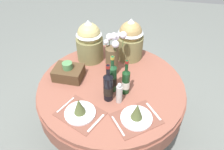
{
  "coord_description": "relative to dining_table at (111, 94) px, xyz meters",
  "views": [
    {
      "loc": [
        0.3,
        -1.39,
        2.03
      ],
      "look_at": [
        0.0,
        0.03,
        0.8
      ],
      "focal_mm": 34.89,
      "sensor_mm": 36.0,
      "label": 1
    }
  ],
  "objects": [
    {
      "name": "wine_bottle_right",
      "position": [
        0.01,
        -0.18,
        0.26
      ],
      "size": [
        0.08,
        0.08,
        0.35
      ],
      "color": "black",
      "rests_on": "dining_table"
    },
    {
      "name": "gift_tub_back_centre",
      "position": [
        0.09,
        0.45,
        0.35
      ],
      "size": [
        0.26,
        0.26,
        0.42
      ],
      "color": "olive",
      "rests_on": "dining_table"
    },
    {
      "name": "pepper_mill",
      "position": [
        0.1,
        -0.19,
        0.22
      ],
      "size": [
        0.05,
        0.05,
        0.2
      ],
      "color": "#B7B2AD",
      "rests_on": "dining_table"
    },
    {
      "name": "wine_bottle_left",
      "position": [
        0.14,
        -0.07,
        0.25
      ],
      "size": [
        0.07,
        0.07,
        0.33
      ],
      "color": "#143819",
      "rests_on": "dining_table"
    },
    {
      "name": "place_setting_left",
      "position": [
        -0.16,
        -0.38,
        0.17
      ],
      "size": [
        0.42,
        0.37,
        0.16
      ],
      "color": "brown",
      "rests_on": "dining_table"
    },
    {
      "name": "dining_table",
      "position": [
        0.0,
        0.0,
        0.0
      ],
      "size": [
        1.32,
        1.32,
        0.72
      ],
      "color": "brown",
      "rests_on": "ground"
    },
    {
      "name": "woven_basket_side_left",
      "position": [
        -0.4,
        0.01,
        0.19
      ],
      "size": [
        0.26,
        0.2,
        0.17
      ],
      "color": "#47331E",
      "rests_on": "dining_table"
    },
    {
      "name": "place_setting_right",
      "position": [
        0.26,
        -0.34,
        0.17
      ],
      "size": [
        0.43,
        0.41,
        0.16
      ],
      "color": "brown",
      "rests_on": "dining_table"
    },
    {
      "name": "wine_bottle_centre",
      "position": [
        0.02,
        -0.06,
        0.26
      ],
      "size": [
        0.07,
        0.07,
        0.35
      ],
      "color": "#194223",
      "rests_on": "dining_table"
    },
    {
      "name": "flower_vase",
      "position": [
        -0.02,
        0.18,
        0.32
      ],
      "size": [
        0.19,
        0.16,
        0.42
      ],
      "color": "brown",
      "rests_on": "dining_table"
    },
    {
      "name": "ground",
      "position": [
        0.0,
        0.0,
        -0.59
      ],
      "size": [
        8.0,
        8.0,
        0.0
      ],
      "primitive_type": "plane",
      "color": "slate"
    },
    {
      "name": "gift_tub_back_left",
      "position": [
        -0.29,
        0.34,
        0.35
      ],
      "size": [
        0.26,
        0.26,
        0.42
      ],
      "color": "olive",
      "rests_on": "dining_table"
    }
  ]
}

